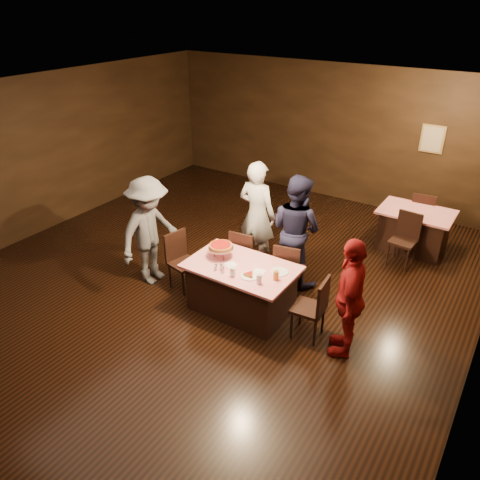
# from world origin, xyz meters

# --- Properties ---
(room) EXTENTS (10.00, 10.04, 3.02)m
(room) POSITION_xyz_m (0.00, 0.01, 2.14)
(room) COLOR black
(room) RESTS_ON ground
(main_table) EXTENTS (1.60, 1.00, 0.77)m
(main_table) POSITION_xyz_m (0.84, 0.06, 0.39)
(main_table) COLOR red
(main_table) RESTS_ON ground
(back_table) EXTENTS (1.30, 0.90, 0.77)m
(back_table) POSITION_xyz_m (2.46, 3.43, 0.39)
(back_table) COLOR red
(back_table) RESTS_ON ground
(chair_far_left) EXTENTS (0.47, 0.47, 0.95)m
(chair_far_left) POSITION_xyz_m (0.44, 0.81, 0.47)
(chair_far_left) COLOR black
(chair_far_left) RESTS_ON ground
(chair_far_right) EXTENTS (0.50, 0.50, 0.95)m
(chair_far_right) POSITION_xyz_m (1.24, 0.81, 0.47)
(chair_far_right) COLOR black
(chair_far_right) RESTS_ON ground
(chair_end_left) EXTENTS (0.50, 0.50, 0.95)m
(chair_end_left) POSITION_xyz_m (-0.26, 0.06, 0.47)
(chair_end_left) COLOR black
(chair_end_left) RESTS_ON ground
(chair_end_right) EXTENTS (0.46, 0.46, 0.95)m
(chair_end_right) POSITION_xyz_m (1.94, 0.06, 0.47)
(chair_end_right) COLOR black
(chair_end_right) RESTS_ON ground
(chair_back_near) EXTENTS (0.45, 0.45, 0.95)m
(chair_back_near) POSITION_xyz_m (2.46, 2.73, 0.47)
(chair_back_near) COLOR black
(chair_back_near) RESTS_ON ground
(chair_back_far) EXTENTS (0.45, 0.45, 0.95)m
(chair_back_far) POSITION_xyz_m (2.46, 4.03, 0.47)
(chair_back_far) COLOR black
(chair_back_far) RESTS_ON ground
(diner_white_jacket) EXTENTS (0.70, 0.47, 1.90)m
(diner_white_jacket) POSITION_xyz_m (0.31, 1.37, 0.95)
(diner_white_jacket) COLOR silver
(diner_white_jacket) RESTS_ON ground
(diner_navy_hoodie) EXTENTS (1.03, 0.88, 1.85)m
(diner_navy_hoodie) POSITION_xyz_m (1.10, 1.27, 0.92)
(diner_navy_hoodie) COLOR #191933
(diner_navy_hoodie) RESTS_ON ground
(diner_grey_knit) EXTENTS (0.72, 1.20, 1.82)m
(diner_grey_knit) POSITION_xyz_m (-0.85, -0.03, 0.91)
(diner_grey_knit) COLOR #5B5C60
(diner_grey_knit) RESTS_ON ground
(diner_red_shirt) EXTENTS (0.69, 1.07, 1.69)m
(diner_red_shirt) POSITION_xyz_m (2.49, 0.06, 0.85)
(diner_red_shirt) COLOR maroon
(diner_red_shirt) RESTS_ON ground
(pizza_stand) EXTENTS (0.38, 0.38, 0.22)m
(pizza_stand) POSITION_xyz_m (0.44, 0.11, 0.95)
(pizza_stand) COLOR black
(pizza_stand) RESTS_ON main_table
(plate_with_slice) EXTENTS (0.25, 0.25, 0.06)m
(plate_with_slice) POSITION_xyz_m (1.09, -0.12, 0.80)
(plate_with_slice) COLOR white
(plate_with_slice) RESTS_ON main_table
(plate_empty) EXTENTS (0.25, 0.25, 0.01)m
(plate_empty) POSITION_xyz_m (1.39, 0.21, 0.78)
(plate_empty) COLOR white
(plate_empty) RESTS_ON main_table
(glass_front_left) EXTENTS (0.08, 0.08, 0.14)m
(glass_front_left) POSITION_xyz_m (0.89, -0.24, 0.84)
(glass_front_left) COLOR silver
(glass_front_left) RESTS_ON main_table
(glass_front_right) EXTENTS (0.08, 0.08, 0.14)m
(glass_front_right) POSITION_xyz_m (1.29, -0.19, 0.84)
(glass_front_right) COLOR silver
(glass_front_right) RESTS_ON main_table
(glass_amber) EXTENTS (0.08, 0.08, 0.14)m
(glass_amber) POSITION_xyz_m (1.44, 0.01, 0.84)
(glass_amber) COLOR #BF7F26
(glass_amber) RESTS_ON main_table
(condiments) EXTENTS (0.17, 0.10, 0.09)m
(condiments) POSITION_xyz_m (0.66, -0.22, 0.82)
(condiments) COLOR silver
(condiments) RESTS_ON main_table
(napkin_center) EXTENTS (0.19, 0.19, 0.01)m
(napkin_center) POSITION_xyz_m (1.14, 0.06, 0.77)
(napkin_center) COLOR white
(napkin_center) RESTS_ON main_table
(napkin_left) EXTENTS (0.21, 0.21, 0.01)m
(napkin_left) POSITION_xyz_m (0.69, 0.01, 0.77)
(napkin_left) COLOR white
(napkin_left) RESTS_ON main_table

